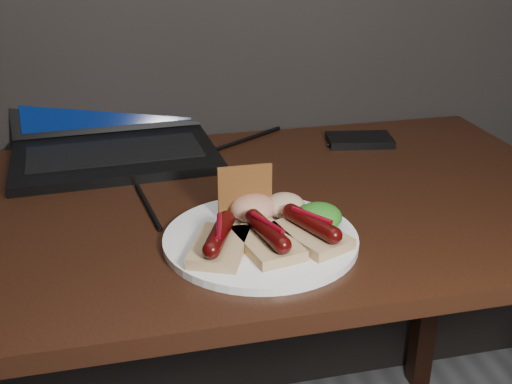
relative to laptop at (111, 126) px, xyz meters
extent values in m
cube|color=black|center=(0.11, -0.29, -0.07)|extent=(1.40, 0.70, 0.03)
cube|color=black|center=(0.76, 0.01, -0.44)|extent=(0.05, 0.05, 0.72)
cube|color=black|center=(0.00, -0.06, -0.04)|extent=(0.40, 0.28, 0.02)
cube|color=black|center=(0.00, -0.06, -0.03)|extent=(0.34, 0.16, 0.00)
cube|color=black|center=(-0.01, 0.11, 0.08)|extent=(0.40, 0.11, 0.23)
cube|color=#081F53|center=(-0.01, 0.11, 0.08)|extent=(0.36, 0.09, 0.20)
cube|color=black|center=(0.51, -0.08, -0.05)|extent=(0.15, 0.10, 0.02)
cylinder|color=black|center=(0.05, -0.29, -0.05)|extent=(0.03, 0.18, 0.01)
cylinder|color=black|center=(0.27, -0.01, -0.05)|extent=(0.19, 0.13, 0.01)
cylinder|color=black|center=(0.50, -0.10, -0.05)|extent=(0.14, 0.04, 0.01)
cylinder|color=white|center=(0.20, -0.45, -0.05)|extent=(0.32, 0.32, 0.01)
cube|color=tan|center=(0.13, -0.49, -0.03)|extent=(0.11, 0.13, 0.02)
cylinder|color=#450704|center=(0.13, -0.49, -0.01)|extent=(0.06, 0.10, 0.02)
sphere|color=#450704|center=(0.11, -0.53, -0.01)|extent=(0.03, 0.02, 0.02)
sphere|color=#450704|center=(0.15, -0.44, -0.01)|extent=(0.02, 0.02, 0.02)
cylinder|color=#66040F|center=(0.13, -0.49, 0.00)|extent=(0.02, 0.07, 0.01)
cube|color=tan|center=(0.20, -0.49, -0.03)|extent=(0.09, 0.13, 0.02)
cylinder|color=#450704|center=(0.20, -0.49, -0.01)|extent=(0.04, 0.10, 0.02)
sphere|color=#450704|center=(0.21, -0.54, -0.01)|extent=(0.02, 0.02, 0.02)
sphere|color=#450704|center=(0.19, -0.45, -0.01)|extent=(0.02, 0.02, 0.02)
cylinder|color=#66040F|center=(0.20, -0.49, 0.00)|extent=(0.04, 0.07, 0.01)
cube|color=tan|center=(0.27, -0.48, -0.03)|extent=(0.11, 0.13, 0.02)
cylinder|color=#450704|center=(0.27, -0.48, -0.01)|extent=(0.06, 0.10, 0.02)
sphere|color=#450704|center=(0.29, -0.53, -0.01)|extent=(0.03, 0.02, 0.02)
sphere|color=#450704|center=(0.25, -0.44, -0.01)|extent=(0.03, 0.02, 0.02)
cylinder|color=#66040F|center=(0.27, -0.48, 0.00)|extent=(0.05, 0.06, 0.01)
cube|color=brown|center=(0.19, -0.38, 0.00)|extent=(0.08, 0.01, 0.08)
ellipsoid|color=#1F5C12|center=(0.29, -0.45, -0.02)|extent=(0.07, 0.07, 0.04)
ellipsoid|color=#A01110|center=(0.20, -0.40, -0.02)|extent=(0.07, 0.07, 0.04)
ellipsoid|color=beige|center=(0.25, -0.39, -0.02)|extent=(0.06, 0.06, 0.04)
camera|label=1|loc=(0.00, -1.27, 0.40)|focal=45.00mm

